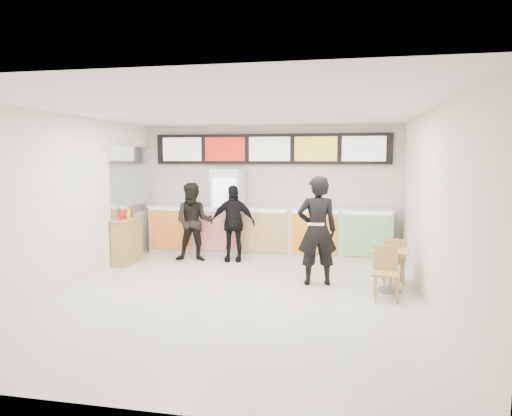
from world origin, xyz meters
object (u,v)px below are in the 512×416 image
(drinks_fridge, at_px, (228,212))
(customer_mid, at_px, (233,223))
(condiment_ledge, at_px, (127,241))
(customer_main, at_px, (317,231))
(customer_left, at_px, (194,222))
(service_counter, at_px, (267,231))
(cafe_table, at_px, (390,263))

(drinks_fridge, height_order, customer_mid, drinks_fridge)
(condiment_ledge, bearing_deg, customer_main, -11.80)
(drinks_fridge, height_order, customer_left, drinks_fridge)
(service_counter, height_order, cafe_table, service_counter)
(customer_mid, bearing_deg, service_counter, 38.33)
(customer_mid, bearing_deg, drinks_fridge, 107.56)
(condiment_ledge, bearing_deg, cafe_table, -11.30)
(customer_left, bearing_deg, drinks_fridge, 45.68)
(customer_mid, height_order, condiment_ledge, customer_mid)
(service_counter, distance_m, condiment_ledge, 3.11)
(customer_left, xyz_separation_m, condiment_ledge, (-1.33, -0.49, -0.37))
(customer_main, bearing_deg, cafe_table, 158.60)
(service_counter, xyz_separation_m, condiment_ledge, (-2.82, -1.31, -0.08))
(condiment_ledge, bearing_deg, drinks_fridge, 35.09)
(customer_main, xyz_separation_m, cafe_table, (1.24, -0.21, -0.48))
(customer_main, bearing_deg, customer_mid, -50.29)
(service_counter, relative_size, customer_main, 2.86)
(cafe_table, bearing_deg, service_counter, 148.03)
(drinks_fridge, distance_m, customer_main, 3.09)
(customer_main, bearing_deg, condiment_ledge, -23.57)
(customer_left, xyz_separation_m, customer_mid, (0.82, 0.19, -0.03))
(customer_main, distance_m, condiment_ledge, 4.19)
(customer_mid, relative_size, cafe_table, 1.11)
(customer_main, distance_m, customer_left, 3.06)
(cafe_table, bearing_deg, condiment_ledge, -179.79)
(customer_main, xyz_separation_m, condiment_ledge, (-4.08, 0.85, -0.48))
(service_counter, relative_size, condiment_ledge, 4.84)
(drinks_fridge, xyz_separation_m, customer_left, (-0.55, -0.83, -0.14))
(drinks_fridge, bearing_deg, customer_main, -44.78)
(cafe_table, height_order, condiment_ledge, condiment_ledge)
(customer_left, xyz_separation_m, cafe_table, (3.99, -1.55, -0.36))
(customer_mid, distance_m, condiment_ledge, 2.29)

